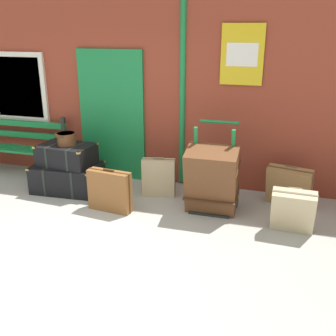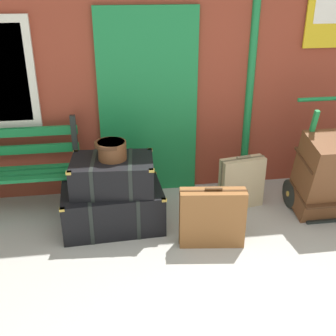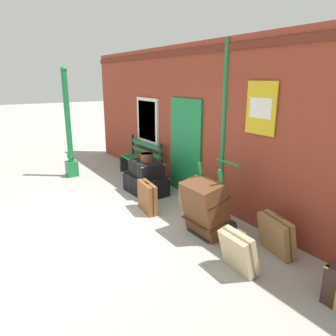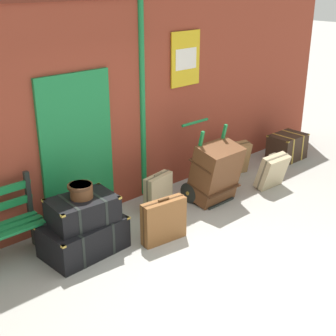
{
  "view_description": "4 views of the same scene",
  "coord_description": "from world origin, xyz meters",
  "px_view_note": "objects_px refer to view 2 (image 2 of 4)",
  "views": [
    {
      "loc": [
        2.19,
        -3.37,
        2.43
      ],
      "look_at": [
        0.78,
        1.55,
        0.58
      ],
      "focal_mm": 42.05,
      "sensor_mm": 36.0,
      "label": 1
    },
    {
      "loc": [
        -0.87,
        -2.12,
        2.39
      ],
      "look_at": [
        -0.31,
        1.67,
        0.61
      ],
      "focal_mm": 45.13,
      "sensor_mm": 36.0,
      "label": 2
    },
    {
      "loc": [
        5.13,
        -1.57,
        2.51
      ],
      "look_at": [
        0.09,
        1.65,
        0.82
      ],
      "focal_mm": 34.13,
      "sensor_mm": 36.0,
      "label": 3
    },
    {
      "loc": [
        -3.63,
        -2.87,
        3.26
      ],
      "look_at": [
        0.45,
        1.56,
        0.81
      ],
      "focal_mm": 50.99,
      "sensor_mm": 36.0,
      "label": 4
    }
  ],
  "objects_px": {
    "steamer_trunk_base": "(113,207)",
    "steamer_trunk_middle": "(113,174)",
    "platform_bench": "(4,173)",
    "large_brown_trunk": "(332,175)",
    "round_hatbox": "(112,149)",
    "porters_trolley": "(321,185)",
    "suitcase_brown": "(241,183)",
    "suitcase_charcoal": "(212,218)"
  },
  "relations": [
    {
      "from": "steamer_trunk_base",
      "to": "large_brown_trunk",
      "type": "xyz_separation_m",
      "value": [
        2.28,
        -0.14,
        0.27
      ]
    },
    {
      "from": "suitcase_charcoal",
      "to": "suitcase_brown",
      "type": "xyz_separation_m",
      "value": [
        0.5,
        0.67,
        -0.0
      ]
    },
    {
      "from": "steamer_trunk_base",
      "to": "porters_trolley",
      "type": "bearing_deg",
      "value": 0.88
    },
    {
      "from": "steamer_trunk_base",
      "to": "large_brown_trunk",
      "type": "relative_size",
      "value": 1.09
    },
    {
      "from": "steamer_trunk_base",
      "to": "suitcase_brown",
      "type": "bearing_deg",
      "value": 7.82
    },
    {
      "from": "steamer_trunk_base",
      "to": "round_hatbox",
      "type": "height_order",
      "value": "round_hatbox"
    },
    {
      "from": "suitcase_charcoal",
      "to": "suitcase_brown",
      "type": "height_order",
      "value": "same"
    },
    {
      "from": "round_hatbox",
      "to": "steamer_trunk_base",
      "type": "bearing_deg",
      "value": -142.32
    },
    {
      "from": "porters_trolley",
      "to": "suitcase_charcoal",
      "type": "distance_m",
      "value": 1.45
    },
    {
      "from": "porters_trolley",
      "to": "steamer_trunk_base",
      "type": "bearing_deg",
      "value": -179.12
    },
    {
      "from": "steamer_trunk_base",
      "to": "steamer_trunk_middle",
      "type": "distance_m",
      "value": 0.37
    },
    {
      "from": "platform_bench",
      "to": "suitcase_charcoal",
      "type": "xyz_separation_m",
      "value": [
        2.05,
        -0.96,
        -0.16
      ]
    },
    {
      "from": "steamer_trunk_middle",
      "to": "round_hatbox",
      "type": "height_order",
      "value": "round_hatbox"
    },
    {
      "from": "platform_bench",
      "to": "steamer_trunk_base",
      "type": "distance_m",
      "value": 1.25
    },
    {
      "from": "round_hatbox",
      "to": "suitcase_charcoal",
      "type": "distance_m",
      "value": 1.17
    },
    {
      "from": "platform_bench",
      "to": "large_brown_trunk",
      "type": "distance_m",
      "value": 3.47
    },
    {
      "from": "round_hatbox",
      "to": "suitcase_brown",
      "type": "distance_m",
      "value": 1.51
    },
    {
      "from": "steamer_trunk_base",
      "to": "round_hatbox",
      "type": "bearing_deg",
      "value": 37.68
    },
    {
      "from": "large_brown_trunk",
      "to": "suitcase_brown",
      "type": "xyz_separation_m",
      "value": [
        -0.86,
        0.34,
        -0.19
      ]
    },
    {
      "from": "porters_trolley",
      "to": "large_brown_trunk",
      "type": "height_order",
      "value": "porters_trolley"
    },
    {
      "from": "platform_bench",
      "to": "suitcase_brown",
      "type": "distance_m",
      "value": 2.57
    },
    {
      "from": "large_brown_trunk",
      "to": "steamer_trunk_middle",
      "type": "bearing_deg",
      "value": 176.35
    },
    {
      "from": "steamer_trunk_base",
      "to": "steamer_trunk_middle",
      "type": "relative_size",
      "value": 1.22
    },
    {
      "from": "large_brown_trunk",
      "to": "suitcase_charcoal",
      "type": "xyz_separation_m",
      "value": [
        -1.36,
        -0.33,
        -0.19
      ]
    },
    {
      "from": "suitcase_charcoal",
      "to": "large_brown_trunk",
      "type": "bearing_deg",
      "value": 13.83
    },
    {
      "from": "large_brown_trunk",
      "to": "suitcase_charcoal",
      "type": "bearing_deg",
      "value": -166.17
    },
    {
      "from": "round_hatbox",
      "to": "large_brown_trunk",
      "type": "bearing_deg",
      "value": -4.06
    },
    {
      "from": "platform_bench",
      "to": "steamer_trunk_base",
      "type": "xyz_separation_m",
      "value": [
        1.13,
        -0.49,
        -0.23
      ]
    },
    {
      "from": "porters_trolley",
      "to": "round_hatbox",
      "type": "bearing_deg",
      "value": -179.6
    },
    {
      "from": "steamer_trunk_base",
      "to": "steamer_trunk_middle",
      "type": "bearing_deg",
      "value": 10.65
    },
    {
      "from": "steamer_trunk_middle",
      "to": "suitcase_brown",
      "type": "distance_m",
      "value": 1.45
    },
    {
      "from": "suitcase_charcoal",
      "to": "suitcase_brown",
      "type": "bearing_deg",
      "value": 53.43
    },
    {
      "from": "steamer_trunk_middle",
      "to": "porters_trolley",
      "type": "xyz_separation_m",
      "value": [
        2.26,
        0.03,
        -0.31
      ]
    },
    {
      "from": "steamer_trunk_base",
      "to": "steamer_trunk_middle",
      "type": "xyz_separation_m",
      "value": [
        0.02,
        0.0,
        0.37
      ]
    },
    {
      "from": "round_hatbox",
      "to": "large_brown_trunk",
      "type": "relative_size",
      "value": 0.32
    },
    {
      "from": "platform_bench",
      "to": "large_brown_trunk",
      "type": "relative_size",
      "value": 1.68
    },
    {
      "from": "steamer_trunk_base",
      "to": "porters_trolley",
      "type": "height_order",
      "value": "porters_trolley"
    },
    {
      "from": "porters_trolley",
      "to": "suitcase_charcoal",
      "type": "bearing_deg",
      "value": -159.4
    },
    {
      "from": "porters_trolley",
      "to": "suitcase_brown",
      "type": "bearing_deg",
      "value": 169.45
    },
    {
      "from": "large_brown_trunk",
      "to": "suitcase_brown",
      "type": "height_order",
      "value": "large_brown_trunk"
    },
    {
      "from": "steamer_trunk_base",
      "to": "platform_bench",
      "type": "bearing_deg",
      "value": 156.74
    },
    {
      "from": "round_hatbox",
      "to": "porters_trolley",
      "type": "distance_m",
      "value": 2.33
    }
  ]
}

